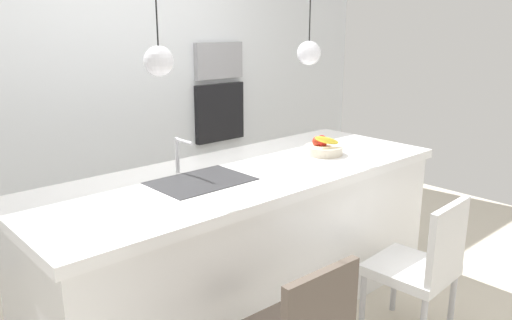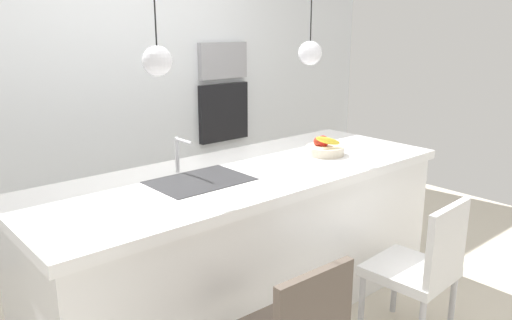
{
  "view_description": "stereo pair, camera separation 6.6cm",
  "coord_description": "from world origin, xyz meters",
  "px_view_note": "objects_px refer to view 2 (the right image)",
  "views": [
    {
      "loc": [
        -1.96,
        -2.27,
        1.81
      ],
      "look_at": [
        0.1,
        0.0,
        0.99
      ],
      "focal_mm": 35.34,
      "sensor_mm": 36.0,
      "label": 1
    },
    {
      "loc": [
        -1.92,
        -2.32,
        1.81
      ],
      "look_at": [
        0.1,
        0.0,
        0.99
      ],
      "focal_mm": 35.34,
      "sensor_mm": 36.0,
      "label": 2
    }
  ],
  "objects_px": {
    "oven": "(223,112)",
    "chair_middle": "(421,266)",
    "fruit_bowl": "(324,148)",
    "microwave": "(222,60)"
  },
  "relations": [
    {
      "from": "oven",
      "to": "fruit_bowl",
      "type": "bearing_deg",
      "value": -102.69
    },
    {
      "from": "fruit_bowl",
      "to": "oven",
      "type": "xyz_separation_m",
      "value": [
        0.37,
        1.64,
        0.0
      ]
    },
    {
      "from": "fruit_bowl",
      "to": "chair_middle",
      "type": "bearing_deg",
      "value": -100.56
    },
    {
      "from": "oven",
      "to": "chair_middle",
      "type": "height_order",
      "value": "oven"
    },
    {
      "from": "microwave",
      "to": "oven",
      "type": "bearing_deg",
      "value": 0.0
    },
    {
      "from": "oven",
      "to": "chair_middle",
      "type": "distance_m",
      "value": 2.65
    },
    {
      "from": "microwave",
      "to": "oven",
      "type": "height_order",
      "value": "microwave"
    },
    {
      "from": "fruit_bowl",
      "to": "chair_middle",
      "type": "relative_size",
      "value": 0.3
    },
    {
      "from": "microwave",
      "to": "oven",
      "type": "relative_size",
      "value": 0.96
    },
    {
      "from": "fruit_bowl",
      "to": "oven",
      "type": "height_order",
      "value": "oven"
    }
  ]
}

